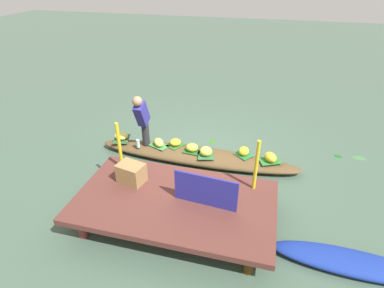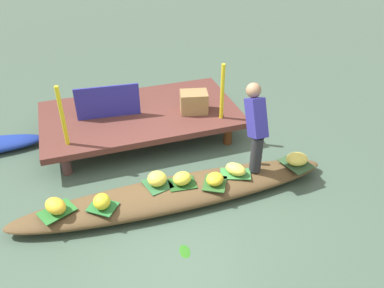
{
  "view_description": "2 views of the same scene",
  "coord_description": "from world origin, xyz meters",
  "px_view_note": "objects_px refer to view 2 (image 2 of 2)",
  "views": [
    {
      "loc": [
        -1.3,
        5.41,
        3.71
      ],
      "look_at": [
        0.05,
        0.18,
        0.51
      ],
      "focal_mm": 28.8,
      "sensor_mm": 36.0,
      "label": 1
    },
    {
      "loc": [
        -1.1,
        -3.95,
        3.64
      ],
      "look_at": [
        0.39,
        0.51,
        0.51
      ],
      "focal_mm": 37.32,
      "sensor_mm": 36.0,
      "label": 2
    }
  ],
  "objects_px": {
    "banana_bunch_5": "(215,179)",
    "produce_crate": "(194,102)",
    "banana_bunch_3": "(236,169)",
    "banana_bunch_4": "(55,206)",
    "water_bottle": "(257,156)",
    "market_banner": "(108,102)",
    "banana_bunch_6": "(102,201)",
    "banana_bunch_0": "(157,179)",
    "banana_bunch_1": "(182,178)",
    "vendor_person": "(256,124)",
    "banana_bunch_2": "(297,159)",
    "vendor_boat": "(176,193)"
  },
  "relations": [
    {
      "from": "banana_bunch_6",
      "to": "water_bottle",
      "type": "bearing_deg",
      "value": 6.59
    },
    {
      "from": "banana_bunch_0",
      "to": "market_banner",
      "type": "bearing_deg",
      "value": 101.8
    },
    {
      "from": "produce_crate",
      "to": "banana_bunch_4",
      "type": "bearing_deg",
      "value": -146.14
    },
    {
      "from": "banana_bunch_1",
      "to": "water_bottle",
      "type": "bearing_deg",
      "value": 6.69
    },
    {
      "from": "banana_bunch_4",
      "to": "vendor_person",
      "type": "bearing_deg",
      "value": 1.99
    },
    {
      "from": "banana_bunch_1",
      "to": "banana_bunch_4",
      "type": "bearing_deg",
      "value": -178.96
    },
    {
      "from": "banana_bunch_2",
      "to": "banana_bunch_5",
      "type": "distance_m",
      "value": 1.27
    },
    {
      "from": "water_bottle",
      "to": "market_banner",
      "type": "bearing_deg",
      "value": 138.34
    },
    {
      "from": "banana_bunch_1",
      "to": "water_bottle",
      "type": "distance_m",
      "value": 1.18
    },
    {
      "from": "banana_bunch_2",
      "to": "banana_bunch_1",
      "type": "bearing_deg",
      "value": 176.83
    },
    {
      "from": "vendor_person",
      "to": "market_banner",
      "type": "xyz_separation_m",
      "value": [
        -1.72,
        1.71,
        -0.23
      ]
    },
    {
      "from": "banana_bunch_0",
      "to": "market_banner",
      "type": "relative_size",
      "value": 0.25
    },
    {
      "from": "market_banner",
      "to": "produce_crate",
      "type": "relative_size",
      "value": 2.28
    },
    {
      "from": "banana_bunch_2",
      "to": "market_banner",
      "type": "bearing_deg",
      "value": 141.55
    },
    {
      "from": "vendor_person",
      "to": "market_banner",
      "type": "bearing_deg",
      "value": 135.21
    },
    {
      "from": "banana_bunch_2",
      "to": "banana_bunch_0",
      "type": "bearing_deg",
      "value": 174.78
    },
    {
      "from": "banana_bunch_1",
      "to": "produce_crate",
      "type": "xyz_separation_m",
      "value": [
        0.68,
        1.51,
        0.28
      ]
    },
    {
      "from": "banana_bunch_5",
      "to": "market_banner",
      "type": "relative_size",
      "value": 0.25
    },
    {
      "from": "market_banner",
      "to": "produce_crate",
      "type": "height_order",
      "value": "market_banner"
    },
    {
      "from": "banana_bunch_0",
      "to": "banana_bunch_4",
      "type": "bearing_deg",
      "value": -174.77
    },
    {
      "from": "banana_bunch_4",
      "to": "produce_crate",
      "type": "distance_m",
      "value": 2.78
    },
    {
      "from": "banana_bunch_0",
      "to": "produce_crate",
      "type": "relative_size",
      "value": 0.58
    },
    {
      "from": "banana_bunch_5",
      "to": "banana_bunch_6",
      "type": "height_order",
      "value": "banana_bunch_6"
    },
    {
      "from": "vendor_person",
      "to": "market_banner",
      "type": "relative_size",
      "value": 1.21
    },
    {
      "from": "banana_bunch_0",
      "to": "water_bottle",
      "type": "distance_m",
      "value": 1.49
    },
    {
      "from": "vendor_boat",
      "to": "banana_bunch_2",
      "type": "height_order",
      "value": "banana_bunch_2"
    },
    {
      "from": "banana_bunch_0",
      "to": "banana_bunch_4",
      "type": "height_order",
      "value": "banana_bunch_0"
    },
    {
      "from": "banana_bunch_2",
      "to": "banana_bunch_4",
      "type": "bearing_deg",
      "value": 178.89
    },
    {
      "from": "banana_bunch_0",
      "to": "banana_bunch_2",
      "type": "xyz_separation_m",
      "value": [
        2.0,
        -0.18,
        -0.01
      ]
    },
    {
      "from": "banana_bunch_4",
      "to": "banana_bunch_1",
      "type": "bearing_deg",
      "value": 1.04
    },
    {
      "from": "vendor_boat",
      "to": "produce_crate",
      "type": "relative_size",
      "value": 9.92
    },
    {
      "from": "banana_bunch_6",
      "to": "market_banner",
      "type": "bearing_deg",
      "value": 77.99
    },
    {
      "from": "banana_bunch_0",
      "to": "banana_bunch_3",
      "type": "height_order",
      "value": "banana_bunch_0"
    },
    {
      "from": "banana_bunch_5",
      "to": "banana_bunch_0",
      "type": "bearing_deg",
      "value": 162.72
    },
    {
      "from": "market_banner",
      "to": "banana_bunch_3",
      "type": "bearing_deg",
      "value": -46.3
    },
    {
      "from": "banana_bunch_2",
      "to": "produce_crate",
      "type": "relative_size",
      "value": 0.71
    },
    {
      "from": "banana_bunch_5",
      "to": "produce_crate",
      "type": "xyz_separation_m",
      "value": [
        0.27,
        1.65,
        0.29
      ]
    },
    {
      "from": "banana_bunch_3",
      "to": "banana_bunch_4",
      "type": "height_order",
      "value": "banana_bunch_4"
    },
    {
      "from": "banana_bunch_4",
      "to": "vendor_person",
      "type": "distance_m",
      "value": 2.74
    },
    {
      "from": "water_bottle",
      "to": "produce_crate",
      "type": "height_order",
      "value": "produce_crate"
    },
    {
      "from": "banana_bunch_5",
      "to": "produce_crate",
      "type": "relative_size",
      "value": 0.57
    },
    {
      "from": "banana_bunch_2",
      "to": "banana_bunch_3",
      "type": "height_order",
      "value": "banana_bunch_2"
    },
    {
      "from": "banana_bunch_2",
      "to": "vendor_boat",
      "type": "bearing_deg",
      "value": 177.81
    },
    {
      "from": "banana_bunch_3",
      "to": "market_banner",
      "type": "distance_m",
      "value": 2.34
    },
    {
      "from": "vendor_boat",
      "to": "market_banner",
      "type": "bearing_deg",
      "value": 108.34
    },
    {
      "from": "vendor_boat",
      "to": "banana_bunch_3",
      "type": "relative_size",
      "value": 14.75
    },
    {
      "from": "banana_bunch_3",
      "to": "water_bottle",
      "type": "xyz_separation_m",
      "value": [
        0.41,
        0.17,
        0.01
      ]
    },
    {
      "from": "banana_bunch_4",
      "to": "banana_bunch_6",
      "type": "height_order",
      "value": "banana_bunch_4"
    },
    {
      "from": "banana_bunch_2",
      "to": "market_banner",
      "type": "distance_m",
      "value": 3.03
    },
    {
      "from": "banana_bunch_2",
      "to": "banana_bunch_4",
      "type": "xyz_separation_m",
      "value": [
        -3.3,
        0.06,
        0.01
      ]
    }
  ]
}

